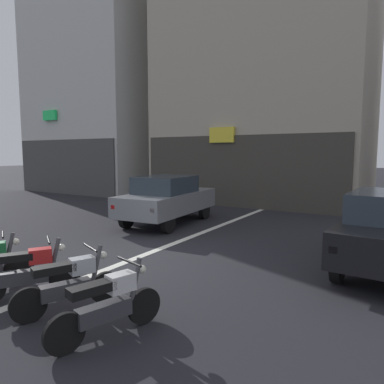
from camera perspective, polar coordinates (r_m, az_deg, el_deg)
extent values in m
plane|color=#232328|center=(8.19, -10.24, -10.93)|extent=(120.00, 120.00, 0.00)
cube|color=silver|center=(13.15, 7.45, -4.31)|extent=(0.20, 18.00, 0.01)
cube|color=silver|center=(26.31, -11.67, 20.35)|extent=(8.30, 9.66, 17.71)
cube|color=#454543|center=(22.19, -19.89, 3.83)|extent=(7.97, 0.10, 3.20)
cube|color=#1EE566|center=(23.08, -22.01, 11.42)|extent=(1.11, 0.16, 0.58)
cube|color=#3E3A33|center=(15.80, 7.18, 3.31)|extent=(9.50, 0.10, 3.20)
cube|color=yellow|center=(16.03, 4.87, 9.18)|extent=(1.20, 0.16, 0.68)
cylinder|color=black|center=(13.67, -3.90, -2.51)|extent=(0.23, 0.65, 0.64)
cylinder|color=black|center=(12.95, 2.00, -3.00)|extent=(0.23, 0.65, 0.64)
cylinder|color=black|center=(11.55, -10.54, -4.24)|extent=(0.23, 0.65, 0.64)
cylinder|color=black|center=(10.69, -3.91, -5.00)|extent=(0.23, 0.65, 0.64)
cube|color=slate|center=(12.11, -3.92, -1.60)|extent=(2.08, 4.23, 0.66)
cube|color=#2D3842|center=(11.91, -4.31, 1.22)|extent=(1.70, 2.08, 0.56)
cube|color=red|center=(10.87, -12.60, -2.38)|extent=(0.14, 0.07, 0.12)
cube|color=red|center=(10.04, -6.38, -2.98)|extent=(0.14, 0.07, 0.12)
cylinder|color=black|center=(9.74, 25.90, -6.75)|extent=(0.22, 0.65, 0.64)
cylinder|color=black|center=(7.26, 22.52, -10.94)|extent=(0.22, 0.65, 0.64)
cube|color=red|center=(6.44, 21.90, -8.66)|extent=(0.14, 0.07, 0.12)
cylinder|color=black|center=(7.42, -26.17, -11.23)|extent=(0.32, 0.49, 0.52)
cylinder|color=#4C4C51|center=(7.31, -27.50, -8.51)|extent=(0.18, 0.24, 0.70)
cylinder|color=black|center=(7.24, -28.27, -6.07)|extent=(0.49, 0.30, 0.04)
sphere|color=silver|center=(7.28, -26.56, -7.17)|extent=(0.12, 0.12, 0.12)
cylinder|color=black|center=(6.68, -19.92, -12.88)|extent=(0.34, 0.47, 0.52)
cube|color=#38383D|center=(6.62, -25.47, -12.29)|extent=(0.57, 0.73, 0.22)
cube|color=black|center=(6.53, -27.01, -9.43)|extent=(0.51, 0.62, 0.12)
cube|color=red|center=(6.53, -23.32, -9.42)|extent=(0.38, 0.42, 0.24)
cylinder|color=#4C4C51|center=(6.56, -21.36, -9.89)|extent=(0.19, 0.24, 0.70)
cylinder|color=black|center=(6.47, -22.19, -7.19)|extent=(0.48, 0.33, 0.04)
sphere|color=silver|center=(6.52, -20.30, -8.40)|extent=(0.12, 0.12, 0.12)
cylinder|color=black|center=(6.03, -13.78, -14.78)|extent=(0.27, 0.51, 0.52)
cylinder|color=black|center=(5.75, -24.95, -16.27)|extent=(0.27, 0.51, 0.52)
cube|color=#38383D|center=(5.82, -19.74, -14.64)|extent=(0.48, 0.75, 0.22)
cube|color=black|center=(5.67, -21.43, -11.52)|extent=(0.44, 0.64, 0.12)
cube|color=#B2B5BA|center=(5.78, -17.36, -11.23)|extent=(0.34, 0.42, 0.24)
cylinder|color=#4C4C51|center=(5.86, -15.27, -11.60)|extent=(0.16, 0.25, 0.70)
cylinder|color=black|center=(5.75, -16.12, -8.65)|extent=(0.52, 0.25, 0.04)
sphere|color=silver|center=(5.86, -14.13, -9.87)|extent=(0.12, 0.12, 0.12)
cylinder|color=black|center=(5.28, -7.75, -17.79)|extent=(0.21, 0.52, 0.52)
cylinder|color=black|center=(4.80, -19.93, -20.76)|extent=(0.21, 0.52, 0.52)
cube|color=#38383D|center=(4.95, -14.06, -18.28)|extent=(0.40, 0.76, 0.22)
cube|color=black|center=(4.75, -15.90, -14.83)|extent=(0.38, 0.64, 0.12)
cube|color=silver|center=(4.94, -11.46, -14.12)|extent=(0.31, 0.41, 0.24)
cylinder|color=#4C4C51|center=(5.07, -9.25, -14.35)|extent=(0.13, 0.25, 0.70)
cylinder|color=black|center=(4.92, -10.12, -11.03)|extent=(0.54, 0.19, 0.04)
sphere|color=silver|center=(5.08, -8.07, -12.27)|extent=(0.12, 0.12, 0.12)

